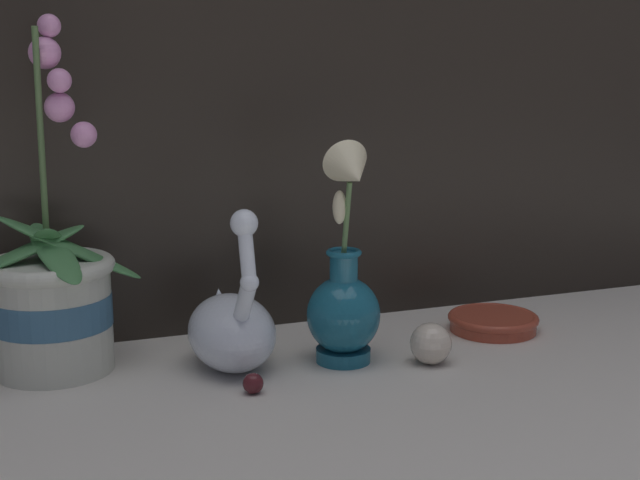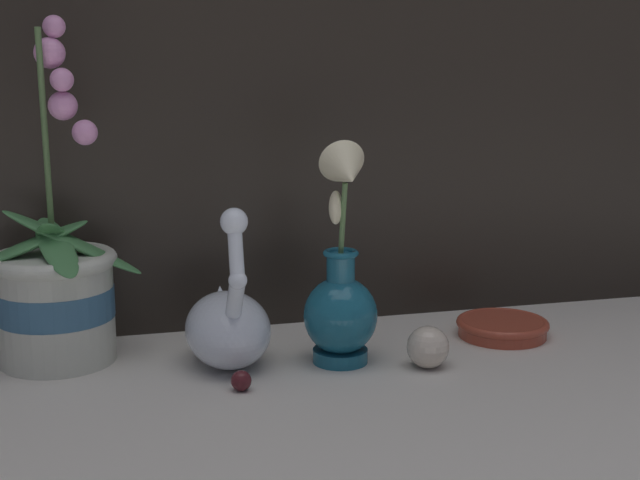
{
  "view_description": "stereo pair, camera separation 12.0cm",
  "coord_description": "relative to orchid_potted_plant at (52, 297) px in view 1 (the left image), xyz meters",
  "views": [
    {
      "loc": [
        -0.38,
        -0.96,
        0.4
      ],
      "look_at": [
        0.03,
        0.14,
        0.16
      ],
      "focal_mm": 50.0,
      "sensor_mm": 36.0,
      "label": 1
    },
    {
      "loc": [
        -0.26,
        -1.0,
        0.4
      ],
      "look_at": [
        0.03,
        0.14,
        0.16
      ],
      "focal_mm": 50.0,
      "sensor_mm": 36.0,
      "label": 2
    }
  ],
  "objects": [
    {
      "name": "ground_plane",
      "position": [
        0.31,
        -0.19,
        -0.1
      ],
      "size": [
        2.8,
        2.8,
        0.0
      ],
      "primitive_type": "plane",
      "color": "beige"
    },
    {
      "name": "orchid_potted_plant",
      "position": [
        0.0,
        0.0,
        0.0
      ],
      "size": [
        0.22,
        0.2,
        0.45
      ],
      "color": "beige",
      "rests_on": "ground_plane"
    },
    {
      "name": "swan_figurine",
      "position": [
        0.22,
        -0.07,
        -0.04
      ],
      "size": [
        0.11,
        0.19,
        0.22
      ],
      "color": "silver",
      "rests_on": "ground_plane"
    },
    {
      "name": "blue_vase",
      "position": [
        0.36,
        -0.1,
        -0.0
      ],
      "size": [
        0.1,
        0.11,
        0.3
      ],
      "color": "#195B75",
      "rests_on": "ground_plane"
    },
    {
      "name": "glass_sphere",
      "position": [
        0.47,
        -0.15,
        -0.07
      ],
      "size": [
        0.06,
        0.06,
        0.06
      ],
      "color": "beige",
      "rests_on": "ground_plane"
    },
    {
      "name": "amber_dish",
      "position": [
        0.62,
        -0.05,
        -0.08
      ],
      "size": [
        0.13,
        0.13,
        0.03
      ],
      "color": "#A8422D",
      "rests_on": "ground_plane"
    },
    {
      "name": "glass_bauble",
      "position": [
        0.22,
        -0.17,
        -0.09
      ],
      "size": [
        0.03,
        0.03,
        0.03
      ],
      "color": "#4C191E",
      "rests_on": "ground_plane"
    }
  ]
}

